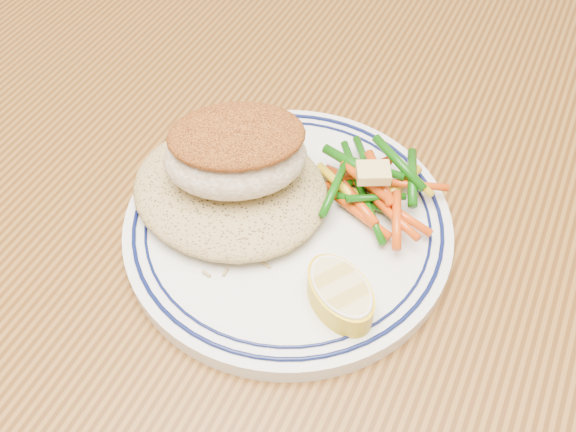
{
  "coord_description": "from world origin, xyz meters",
  "views": [
    {
      "loc": [
        0.1,
        -0.3,
        1.14
      ],
      "look_at": [
        -0.03,
        -0.02,
        0.77
      ],
      "focal_mm": 40.0,
      "sensor_mm": 36.0,
      "label": 1
    }
  ],
  "objects_px": {
    "fish_fillet": "(236,151)",
    "vegetable_pile": "(373,186)",
    "rice_pilaf": "(230,186)",
    "lemon_wedge": "(340,293)",
    "dining_table": "(328,290)",
    "plate": "(288,225)"
  },
  "relations": [
    {
      "from": "fish_fillet",
      "to": "dining_table",
      "type": "bearing_deg",
      "value": 14.05
    },
    {
      "from": "plate",
      "to": "fish_fillet",
      "type": "distance_m",
      "value": 0.07
    },
    {
      "from": "plate",
      "to": "fish_fillet",
      "type": "xyz_separation_m",
      "value": [
        -0.04,
        0.0,
        0.06
      ]
    },
    {
      "from": "vegetable_pile",
      "to": "lemon_wedge",
      "type": "bearing_deg",
      "value": -81.56
    },
    {
      "from": "dining_table",
      "to": "lemon_wedge",
      "type": "bearing_deg",
      "value": -65.05
    },
    {
      "from": "rice_pilaf",
      "to": "lemon_wedge",
      "type": "relative_size",
      "value": 2.03
    },
    {
      "from": "rice_pilaf",
      "to": "fish_fillet",
      "type": "xyz_separation_m",
      "value": [
        0.0,
        0.01,
        0.04
      ]
    },
    {
      "from": "fish_fillet",
      "to": "vegetable_pile",
      "type": "distance_m",
      "value": 0.11
    },
    {
      "from": "dining_table",
      "to": "vegetable_pile",
      "type": "distance_m",
      "value": 0.13
    },
    {
      "from": "dining_table",
      "to": "plate",
      "type": "distance_m",
      "value": 0.11
    },
    {
      "from": "rice_pilaf",
      "to": "lemon_wedge",
      "type": "bearing_deg",
      "value": -24.28
    },
    {
      "from": "rice_pilaf",
      "to": "vegetable_pile",
      "type": "bearing_deg",
      "value": 26.3
    },
    {
      "from": "dining_table",
      "to": "fish_fillet",
      "type": "distance_m",
      "value": 0.18
    },
    {
      "from": "rice_pilaf",
      "to": "lemon_wedge",
      "type": "distance_m",
      "value": 0.12
    },
    {
      "from": "plate",
      "to": "dining_table",
      "type": "bearing_deg",
      "value": 38.9
    },
    {
      "from": "rice_pilaf",
      "to": "vegetable_pile",
      "type": "xyz_separation_m",
      "value": [
        0.1,
        0.05,
        -0.0
      ]
    },
    {
      "from": "dining_table",
      "to": "plate",
      "type": "height_order",
      "value": "plate"
    },
    {
      "from": "lemon_wedge",
      "to": "fish_fillet",
      "type": "bearing_deg",
      "value": 152.62
    },
    {
      "from": "plate",
      "to": "fish_fillet",
      "type": "relative_size",
      "value": 1.93
    },
    {
      "from": "plate",
      "to": "rice_pilaf",
      "type": "relative_size",
      "value": 1.62
    },
    {
      "from": "plate",
      "to": "rice_pilaf",
      "type": "bearing_deg",
      "value": -179.96
    },
    {
      "from": "dining_table",
      "to": "plate",
      "type": "xyz_separation_m",
      "value": [
        -0.03,
        -0.02,
        0.11
      ]
    }
  ]
}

